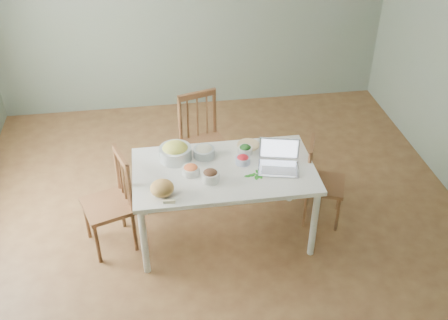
{
  "coord_description": "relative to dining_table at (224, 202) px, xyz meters",
  "views": [
    {
      "loc": [
        -0.55,
        -3.92,
        3.54
      ],
      "look_at": [
        0.01,
        -0.14,
        0.86
      ],
      "focal_mm": 42.39,
      "sensor_mm": 36.0,
      "label": 1
    }
  ],
  "objects": [
    {
      "name": "floor",
      "position": [
        -0.01,
        0.14,
        -0.38
      ],
      "size": [
        5.0,
        5.0,
        0.0
      ],
      "primitive_type": "cube",
      "color": "#55351E",
      "rests_on": "ground"
    },
    {
      "name": "bread_boule",
      "position": [
        -0.56,
        -0.28,
        0.45
      ],
      "size": [
        0.26,
        0.26,
        0.13
      ],
      "primitive_type": "ellipsoid",
      "rotation": [
        0.0,
        0.0,
        -0.36
      ],
      "color": "tan",
      "rests_on": "dining_table"
    },
    {
      "name": "bowl_redpep",
      "position": [
        0.18,
        0.07,
        0.42
      ],
      "size": [
        0.15,
        0.15,
        0.08
      ],
      "primitive_type": null,
      "rotation": [
        0.0,
        0.0,
        -0.15
      ],
      "color": "red",
      "rests_on": "dining_table"
    },
    {
      "name": "dining_table",
      "position": [
        0.0,
        0.0,
        0.0
      ],
      "size": [
        1.63,
        0.92,
        0.76
      ],
      "primitive_type": null,
      "color": "white",
      "rests_on": "floor"
    },
    {
      "name": "bowl_mushroom",
      "position": [
        -0.14,
        -0.14,
        0.43
      ],
      "size": [
        0.19,
        0.19,
        0.1
      ],
      "primitive_type": null,
      "rotation": [
        0.0,
        0.0,
        -0.28
      ],
      "color": "#4A2616",
      "rests_on": "dining_table"
    },
    {
      "name": "bowl_squash",
      "position": [
        -0.41,
        0.22,
        0.47
      ],
      "size": [
        0.31,
        0.31,
        0.17
      ],
      "primitive_type": null,
      "rotation": [
        0.0,
        0.0,
        0.08
      ],
      "color": "#F4DD5F",
      "rests_on": "dining_table"
    },
    {
      "name": "flatbread",
      "position": [
        0.29,
        0.34,
        0.39
      ],
      "size": [
        0.28,
        0.28,
        0.02
      ],
      "primitive_type": "cylinder",
      "rotation": [
        0.0,
        0.0,
        0.41
      ],
      "color": "beige",
      "rests_on": "dining_table"
    },
    {
      "name": "basil_bunch",
      "position": [
        0.24,
        -0.13,
        0.39
      ],
      "size": [
        0.19,
        0.19,
        0.02
      ],
      "primitive_type": null,
      "color": "#0A4C0C",
      "rests_on": "dining_table"
    },
    {
      "name": "wall_back",
      "position": [
        -0.01,
        2.64,
        0.97
      ],
      "size": [
        5.0,
        0.0,
        2.7
      ],
      "primitive_type": "cube",
      "color": "slate",
      "rests_on": "ground"
    },
    {
      "name": "chair_far",
      "position": [
        -0.08,
        0.82,
        0.13
      ],
      "size": [
        0.56,
        0.54,
        1.02
      ],
      "primitive_type": null,
      "rotation": [
        0.0,
        0.0,
        0.29
      ],
      "color": "brown",
      "rests_on": "floor"
    },
    {
      "name": "bowl_onion",
      "position": [
        -0.15,
        0.23,
        0.43
      ],
      "size": [
        0.26,
        0.26,
        0.11
      ],
      "primitive_type": null,
      "rotation": [
        0.0,
        0.0,
        -0.4
      ],
      "color": "white",
      "rests_on": "dining_table"
    },
    {
      "name": "bowl_carrot",
      "position": [
        -0.3,
        -0.02,
        0.42
      ],
      "size": [
        0.19,
        0.19,
        0.09
      ],
      "primitive_type": null,
      "rotation": [
        0.0,
        0.0,
        -0.31
      ],
      "color": "orange",
      "rests_on": "dining_table"
    },
    {
      "name": "bowl_broccoli",
      "position": [
        0.23,
        0.22,
        0.42
      ],
      "size": [
        0.15,
        0.15,
        0.08
      ],
      "primitive_type": null,
      "rotation": [
        0.0,
        0.0,
        0.12
      ],
      "color": "black",
      "rests_on": "dining_table"
    },
    {
      "name": "butter_stick",
      "position": [
        -0.51,
        -0.4,
        0.39
      ],
      "size": [
        0.1,
        0.04,
        0.03
      ],
      "primitive_type": "cube",
      "rotation": [
        0.0,
        0.0,
        -0.12
      ],
      "color": "beige",
      "rests_on": "dining_table"
    },
    {
      "name": "laptop",
      "position": [
        0.48,
        -0.08,
        0.51
      ],
      "size": [
        0.42,
        0.36,
        0.25
      ],
      "primitive_type": null,
      "rotation": [
        0.0,
        0.0,
        -0.24
      ],
      "color": "silver",
      "rests_on": "dining_table"
    },
    {
      "name": "chair_left",
      "position": [
        -1.07,
        0.01,
        0.1
      ],
      "size": [
        0.52,
        0.53,
        0.97
      ],
      "primitive_type": null,
      "rotation": [
        0.0,
        0.0,
        -1.25
      ],
      "color": "brown",
      "rests_on": "floor"
    },
    {
      "name": "chair_right",
      "position": [
        1.0,
        0.08,
        0.05
      ],
      "size": [
        0.48,
        0.49,
        0.87
      ],
      "primitive_type": null,
      "rotation": [
        0.0,
        0.0,
        1.2
      ],
      "color": "brown",
      "rests_on": "floor"
    }
  ]
}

